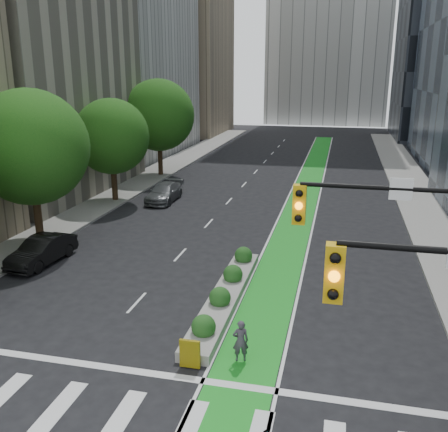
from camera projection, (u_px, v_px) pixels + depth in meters
The scene contains 12 objects.
ground at pixel (136, 396), 15.34m from camera, with size 160.00×160.00×0.00m, color black.
sidewalk_left at pixel (122, 191), 41.29m from camera, with size 3.60×90.00×0.15m, color gray.
sidewalk_right at pixel (424, 208), 36.06m from camera, with size 3.60×90.00×0.15m, color gray.
bike_lane_paint at pixel (307, 188), 42.70m from camera, with size 2.20×70.00×0.01m, color #1B9522.
building_tan_far at pixel (179, 49), 77.81m from camera, with size 14.00×16.00×26.00m, color tan.
tree_mid at pixel (31, 147), 27.43m from camera, with size 6.40×6.40×8.78m.
tree_midfar at pixel (111, 137), 36.95m from camera, with size 5.60×5.60×7.76m.
tree_far at pixel (159, 115), 46.09m from camera, with size 6.60×6.60×9.00m.
median_planter at pixel (226, 293), 21.54m from camera, with size 1.20×10.26×1.10m.
cyclist at pixel (241, 341), 16.99m from camera, with size 0.55×0.36×1.52m, color #3F3844.
parked_car_left_mid at pixel (42, 251), 25.70m from camera, with size 1.49×4.28×1.41m, color black.
parked_car_left_far at pixel (164, 193), 38.12m from camera, with size 1.90×4.68×1.36m, color #555759.
Camera 1 is at (5.69, -12.20, 9.59)m, focal length 40.00 mm.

